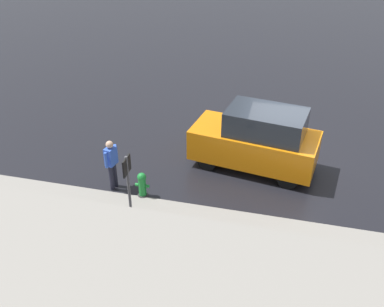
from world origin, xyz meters
name	(u,v)px	position (x,y,z in m)	size (l,w,h in m)	color
ground_plane	(283,167)	(0.00, 0.00, 0.00)	(60.00, 60.00, 0.00)	black
kerb_strip	(273,259)	(0.00, 4.20, 0.02)	(24.00, 3.20, 0.04)	gray
moving_hatchback	(257,139)	(0.90, 0.21, 1.03)	(4.12, 2.30, 2.06)	orange
fire_hydrant	(142,185)	(3.92, 2.53, 0.40)	(0.42, 0.31, 0.80)	#197A2D
pedestrian	(111,161)	(4.89, 2.34, 0.96)	(0.30, 0.56, 1.62)	blue
metal_railing	(289,276)	(-0.35, 5.30, 0.72)	(7.53, 0.04, 1.05)	#B7BABF
sign_post	(129,185)	(3.62, 4.15, 1.58)	(0.07, 0.44, 2.40)	#4C4C51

